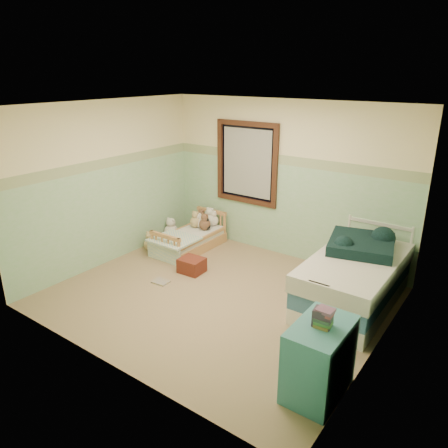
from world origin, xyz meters
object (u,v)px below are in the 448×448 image
Objects in this scene: plush_floor_cream at (171,232)px; red_pillow at (192,265)px; toddler_bed_frame at (190,244)px; floor_book at (161,282)px; plush_floor_tan at (150,244)px; twin_bed_frame at (352,296)px; dresser at (319,359)px.

plush_floor_cream is 1.47m from red_pillow.
toddler_bed_frame reaches higher than floor_book.
plush_floor_tan is 0.63× the size of red_pillow.
red_pillow is 1.51× the size of floor_book.
twin_bed_frame is 5.31× the size of red_pillow.
twin_bed_frame is 1.83m from dresser.
twin_bed_frame is 2.36m from red_pillow.
dresser is at bearing -29.12° from plush_floor_cream.
plush_floor_tan is at bearing 168.25° from red_pillow.
plush_floor_cream is 3.52m from twin_bed_frame.
plush_floor_tan is 0.96× the size of floor_book.
plush_floor_tan is 3.42m from twin_bed_frame.
toddler_bed_frame is 0.61m from plush_floor_cream.
plush_floor_tan reaches higher than red_pillow.
plush_floor_tan is 1.23m from floor_book.
plush_floor_tan reaches higher than twin_bed_frame.
red_pillow reaches higher than twin_bed_frame.
floor_book is at bearing -105.60° from red_pillow.
twin_bed_frame is at bearing 12.48° from red_pillow.
dresser is 2.06× the size of red_pillow.
twin_bed_frame is at bearing 18.65° from floor_book.
twin_bed_frame is (2.91, -0.17, 0.03)m from toddler_bed_frame.
plush_floor_tan is 1.13m from red_pillow.
plush_floor_tan is 4.02m from dresser.
twin_bed_frame is at bearing -5.50° from plush_floor_cream.
plush_floor_tan is 0.12× the size of twin_bed_frame.
dresser is 3.10× the size of floor_book.
twin_bed_frame reaches higher than floor_book.
floor_book is (-2.76, 0.75, -0.35)m from dresser.
plush_floor_cream is 0.62m from plush_floor_tan.
dresser is (3.72, -1.51, 0.25)m from plush_floor_tan.
red_pillow reaches higher than floor_book.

